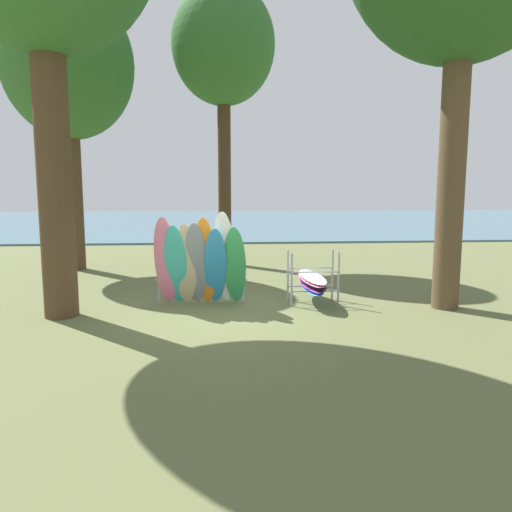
{
  "coord_description": "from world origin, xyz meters",
  "views": [
    {
      "loc": [
        0.08,
        -10.5,
        2.68
      ],
      "look_at": [
        1.02,
        1.06,
        1.1
      ],
      "focal_mm": 34.07,
      "sensor_mm": 36.0,
      "label": 1
    }
  ],
  "objects": [
    {
      "name": "ground_plane",
      "position": [
        0.0,
        0.0,
        0.0
      ],
      "size": [
        80.0,
        80.0,
        0.0
      ],
      "primitive_type": "plane",
      "color": "#60663D"
    },
    {
      "name": "lake_water",
      "position": [
        0.0,
        31.52,
        0.05
      ],
      "size": [
        80.0,
        36.0,
        0.1
      ],
      "primitive_type": "cube",
      "color": "#477084",
      "rests_on": "ground"
    },
    {
      "name": "tree_mid_behind",
      "position": [
        -4.63,
        6.27,
        6.64
      ],
      "size": [
        4.17,
        4.17,
        9.11
      ],
      "color": "#4C3823",
      "rests_on": "ground"
    },
    {
      "name": "tree_far_left_back",
      "position": [
        0.39,
        7.07,
        7.53
      ],
      "size": [
        3.57,
        3.57,
        9.7
      ],
      "color": "#42301E",
      "rests_on": "ground"
    },
    {
      "name": "leaning_board_pile",
      "position": [
        -0.3,
        0.67,
        0.99
      ],
      "size": [
        2.19,
        0.92,
        2.22
      ],
      "color": "pink",
      "rests_on": "ground"
    },
    {
      "name": "board_storage_rack",
      "position": [
        2.33,
        0.71,
        0.52
      ],
      "size": [
        1.15,
        2.13,
        1.25
      ],
      "color": "#9EA0A5",
      "rests_on": "ground"
    }
  ]
}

